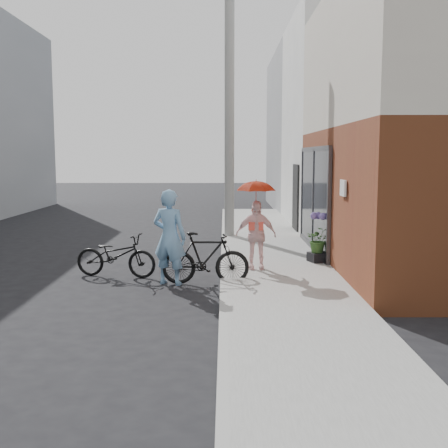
{
  "coord_description": "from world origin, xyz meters",
  "views": [
    {
      "loc": [
        0.96,
        -10.2,
        2.42
      ],
      "look_at": [
        0.95,
        0.59,
        1.1
      ],
      "focal_mm": 45.0,
      "sensor_mm": 36.0,
      "label": 1
    }
  ],
  "objects_px": {
    "utility_pole": "(229,117)",
    "bike_left": "(116,255)",
    "kimono_woman": "(256,235)",
    "planter": "(318,257)",
    "bike_right": "(205,258)",
    "officer": "(170,237)"
  },
  "relations": [
    {
      "from": "utility_pole",
      "to": "kimono_woman",
      "type": "height_order",
      "value": "utility_pole"
    },
    {
      "from": "planter",
      "to": "bike_right",
      "type": "bearing_deg",
      "value": -145.76
    },
    {
      "from": "bike_left",
      "to": "kimono_woman",
      "type": "bearing_deg",
      "value": -73.27
    },
    {
      "from": "utility_pole",
      "to": "officer",
      "type": "xyz_separation_m",
      "value": [
        -1.17,
        -5.81,
        -2.6
      ]
    },
    {
      "from": "officer",
      "to": "planter",
      "type": "xyz_separation_m",
      "value": [
        3.07,
        1.65,
        -0.68
      ]
    },
    {
      "from": "bike_right",
      "to": "planter",
      "type": "height_order",
      "value": "bike_right"
    },
    {
      "from": "kimono_woman",
      "to": "planter",
      "type": "xyz_separation_m",
      "value": [
        1.4,
        0.76,
        -0.6
      ]
    },
    {
      "from": "officer",
      "to": "planter",
      "type": "bearing_deg",
      "value": -131.96
    },
    {
      "from": "bike_left",
      "to": "kimono_woman",
      "type": "distance_m",
      "value": 2.84
    },
    {
      "from": "bike_left",
      "to": "planter",
      "type": "distance_m",
      "value": 4.34
    },
    {
      "from": "utility_pole",
      "to": "bike_left",
      "type": "distance_m",
      "value": 6.43
    },
    {
      "from": "bike_left",
      "to": "planter",
      "type": "height_order",
      "value": "bike_left"
    },
    {
      "from": "bike_right",
      "to": "kimono_woman",
      "type": "xyz_separation_m",
      "value": [
        1.0,
        0.87,
        0.32
      ]
    },
    {
      "from": "officer",
      "to": "bike_left",
      "type": "bearing_deg",
      "value": -9.88
    },
    {
      "from": "utility_pole",
      "to": "planter",
      "type": "xyz_separation_m",
      "value": [
        1.9,
        -4.16,
        -3.28
      ]
    },
    {
      "from": "utility_pole",
      "to": "planter",
      "type": "relative_size",
      "value": 18.55
    },
    {
      "from": "utility_pole",
      "to": "bike_left",
      "type": "height_order",
      "value": "utility_pole"
    },
    {
      "from": "utility_pole",
      "to": "kimono_woman",
      "type": "bearing_deg",
      "value": -84.25
    },
    {
      "from": "bike_left",
      "to": "bike_right",
      "type": "distance_m",
      "value": 1.92
    },
    {
      "from": "bike_left",
      "to": "bike_right",
      "type": "xyz_separation_m",
      "value": [
        1.81,
        -0.63,
        0.06
      ]
    },
    {
      "from": "officer",
      "to": "bike_right",
      "type": "height_order",
      "value": "officer"
    },
    {
      "from": "planter",
      "to": "bike_left",
      "type": "bearing_deg",
      "value": -166.66
    }
  ]
}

